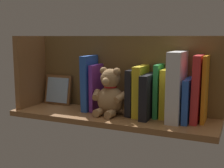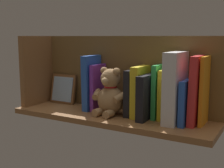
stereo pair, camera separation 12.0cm
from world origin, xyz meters
The scene contains 16 objects.
ground_plane centered at (0.00, 0.00, -1.10)cm, with size 85.15×25.23×2.20cm, color brown.
shelf_back_panel centered at (0.00, -10.37, 15.87)cm, with size 85.15×1.50×31.73cm, color brown.
shelf_side_divider centered at (40.58, 0.00, 15.87)cm, with size 2.40×19.23×31.73cm, color brown.
book_0 centered at (-35.74, -3.99, 12.34)cm, with size 1.34×10.46×24.69cm, color orange.
book_1 centered at (-33.10, -2.97, 12.42)cm, with size 2.59×12.50×24.84cm, color red.
book_2 centered at (-30.05, -2.16, 8.10)cm, with size 2.18×14.11×16.20cm, color blue.
dictionary_thick_white centered at (-25.81, -1.44, 13.03)cm, with size 4.97×15.36×26.06cm, color silver.
book_3 centered at (-21.20, -4.18, 9.55)cm, with size 2.93×10.08×19.11cm, color yellow.
book_4 centered at (-18.16, -4.11, 10.42)cm, with size 1.81×10.22×20.84cm, color green.
book_5 centered at (-15.03, -1.37, 8.60)cm, with size 3.11×15.69×17.20cm, color black.
book_6 centered at (-11.23, -2.88, 10.04)cm, with size 3.17×12.67×20.08cm, color yellow.
book_7 centered at (-7.68, -3.36, 9.22)cm, with size 2.61×11.72×18.44cm, color black.
teddy_bear centered at (0.70, 0.72, 8.48)cm, with size 15.61×12.71×19.27cm.
book_8 centered at (9.13, -3.88, 9.87)cm, with size 1.72×10.68×19.75cm, color purple.
book_9 centered at (12.04, -3.31, 11.73)cm, with size 2.77×11.82×23.46cm, color blue.
picture_frame_leaning centered at (30.78, -6.88, 6.77)cm, with size 13.52×4.08×13.79cm.
Camera 2 is at (-59.17, 103.35, 31.57)cm, focal length 47.95 mm.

